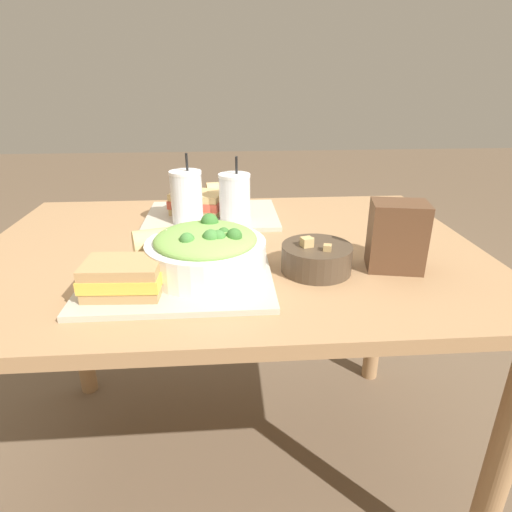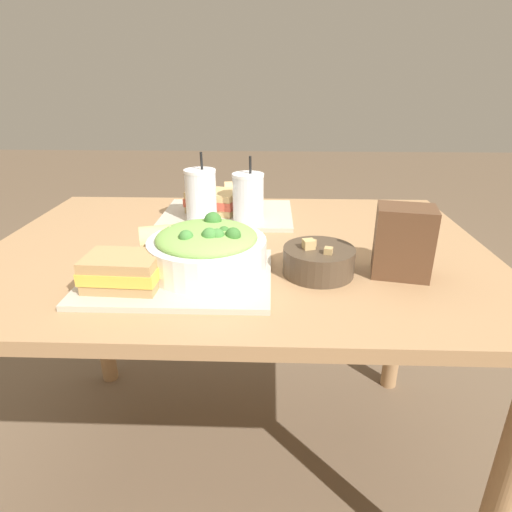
{
  "view_description": "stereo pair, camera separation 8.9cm",
  "coord_description": "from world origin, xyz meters",
  "px_view_note": "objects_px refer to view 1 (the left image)",
  "views": [
    {
      "loc": [
        -0.01,
        -1.0,
        1.14
      ],
      "look_at": [
        0.05,
        -0.19,
        0.79
      ],
      "focal_mm": 30.0,
      "sensor_mm": 36.0,
      "label": 1
    },
    {
      "loc": [
        0.08,
        -1.01,
        1.14
      ],
      "look_at": [
        0.05,
        -0.19,
        0.79
      ],
      "focal_mm": 30.0,
      "sensor_mm": 36.0,
      "label": 2
    }
  ],
  "objects_px": {
    "sandwich_far": "(198,202)",
    "drink_cup_red": "(235,199)",
    "chip_bag": "(397,236)",
    "baguette_far": "(224,193)",
    "napkin_folded": "(187,244)",
    "salad_bowl": "(206,250)",
    "drink_cup_dark": "(187,199)",
    "sandwich_near": "(123,277)",
    "soup_bowl": "(316,257)",
    "baguette_near": "(159,244)"
  },
  "relations": [
    {
      "from": "drink_cup_dark",
      "to": "drink_cup_red",
      "type": "xyz_separation_m",
      "value": [
        0.13,
        -0.0,
        -0.0
      ]
    },
    {
      "from": "sandwich_near",
      "to": "chip_bag",
      "type": "distance_m",
      "value": 0.57
    },
    {
      "from": "soup_bowl",
      "to": "napkin_folded",
      "type": "xyz_separation_m",
      "value": [
        -0.29,
        0.18,
        -0.03
      ]
    },
    {
      "from": "baguette_near",
      "to": "drink_cup_red",
      "type": "distance_m",
      "value": 0.32
    },
    {
      "from": "sandwich_near",
      "to": "napkin_folded",
      "type": "relative_size",
      "value": 0.78
    },
    {
      "from": "sandwich_near",
      "to": "baguette_near",
      "type": "xyz_separation_m",
      "value": [
        0.05,
        0.16,
        0.0
      ]
    },
    {
      "from": "sandwich_near",
      "to": "soup_bowl",
      "type": "bearing_deg",
      "value": 16.52
    },
    {
      "from": "sandwich_far",
      "to": "chip_bag",
      "type": "bearing_deg",
      "value": -23.29
    },
    {
      "from": "drink_cup_red",
      "to": "baguette_near",
      "type": "bearing_deg",
      "value": -123.99
    },
    {
      "from": "baguette_near",
      "to": "chip_bag",
      "type": "relative_size",
      "value": 0.82
    },
    {
      "from": "sandwich_far",
      "to": "napkin_folded",
      "type": "xyz_separation_m",
      "value": [
        -0.02,
        -0.23,
        -0.04
      ]
    },
    {
      "from": "salad_bowl",
      "to": "chip_bag",
      "type": "bearing_deg",
      "value": 1.53
    },
    {
      "from": "soup_bowl",
      "to": "sandwich_near",
      "type": "height_order",
      "value": "soup_bowl"
    },
    {
      "from": "sandwich_far",
      "to": "drink_cup_dark",
      "type": "height_order",
      "value": "drink_cup_dark"
    },
    {
      "from": "soup_bowl",
      "to": "salad_bowl",
      "type": "bearing_deg",
      "value": -177.8
    },
    {
      "from": "salad_bowl",
      "to": "sandwich_far",
      "type": "height_order",
      "value": "salad_bowl"
    },
    {
      "from": "soup_bowl",
      "to": "baguette_far",
      "type": "bearing_deg",
      "value": 111.43
    },
    {
      "from": "soup_bowl",
      "to": "drink_cup_red",
      "type": "height_order",
      "value": "drink_cup_red"
    },
    {
      "from": "baguette_far",
      "to": "drink_cup_dark",
      "type": "relative_size",
      "value": 0.59
    },
    {
      "from": "drink_cup_red",
      "to": "chip_bag",
      "type": "height_order",
      "value": "drink_cup_red"
    },
    {
      "from": "baguette_near",
      "to": "chip_bag",
      "type": "distance_m",
      "value": 0.52
    },
    {
      "from": "salad_bowl",
      "to": "sandwich_near",
      "type": "bearing_deg",
      "value": -150.66
    },
    {
      "from": "baguette_far",
      "to": "sandwich_far",
      "type": "bearing_deg",
      "value": 131.94
    },
    {
      "from": "soup_bowl",
      "to": "drink_cup_dark",
      "type": "bearing_deg",
      "value": 132.7
    },
    {
      "from": "drink_cup_red",
      "to": "drink_cup_dark",
      "type": "bearing_deg",
      "value": 180.0
    },
    {
      "from": "drink_cup_dark",
      "to": "napkin_folded",
      "type": "distance_m",
      "value": 0.17
    },
    {
      "from": "sandwich_far",
      "to": "drink_cup_red",
      "type": "xyz_separation_m",
      "value": [
        0.11,
        -0.09,
        0.03
      ]
    },
    {
      "from": "sandwich_far",
      "to": "drink_cup_dark",
      "type": "bearing_deg",
      "value": -87.94
    },
    {
      "from": "drink_cup_red",
      "to": "napkin_folded",
      "type": "height_order",
      "value": "drink_cup_red"
    },
    {
      "from": "napkin_folded",
      "to": "drink_cup_dark",
      "type": "bearing_deg",
      "value": 92.75
    },
    {
      "from": "baguette_far",
      "to": "drink_cup_red",
      "type": "xyz_separation_m",
      "value": [
        0.03,
        -0.18,
        0.03
      ]
    },
    {
      "from": "salad_bowl",
      "to": "baguette_far",
      "type": "bearing_deg",
      "value": 85.57
    },
    {
      "from": "sandwich_near",
      "to": "drink_cup_red",
      "type": "height_order",
      "value": "drink_cup_red"
    },
    {
      "from": "baguette_far",
      "to": "drink_cup_dark",
      "type": "xyz_separation_m",
      "value": [
        -0.1,
        -0.18,
        0.03
      ]
    },
    {
      "from": "chip_bag",
      "to": "sandwich_far",
      "type": "bearing_deg",
      "value": 149.04
    },
    {
      "from": "soup_bowl",
      "to": "sandwich_near",
      "type": "distance_m",
      "value": 0.4
    },
    {
      "from": "salad_bowl",
      "to": "sandwich_far",
      "type": "bearing_deg",
      "value": 95.15
    },
    {
      "from": "baguette_far",
      "to": "baguette_near",
      "type": "bearing_deg",
      "value": 153.9
    },
    {
      "from": "baguette_near",
      "to": "sandwich_far",
      "type": "distance_m",
      "value": 0.35
    },
    {
      "from": "salad_bowl",
      "to": "drink_cup_red",
      "type": "xyz_separation_m",
      "value": [
        0.07,
        0.33,
        0.02
      ]
    },
    {
      "from": "salad_bowl",
      "to": "drink_cup_dark",
      "type": "height_order",
      "value": "drink_cup_dark"
    },
    {
      "from": "baguette_far",
      "to": "napkin_folded",
      "type": "bearing_deg",
      "value": 155.68
    },
    {
      "from": "napkin_folded",
      "to": "salad_bowl",
      "type": "bearing_deg",
      "value": -73.25
    },
    {
      "from": "sandwich_far",
      "to": "drink_cup_red",
      "type": "height_order",
      "value": "drink_cup_red"
    },
    {
      "from": "baguette_far",
      "to": "napkin_folded",
      "type": "height_order",
      "value": "baguette_far"
    },
    {
      "from": "baguette_near",
      "to": "sandwich_far",
      "type": "xyz_separation_m",
      "value": [
        0.07,
        0.35,
        -0.0
      ]
    },
    {
      "from": "chip_bag",
      "to": "salad_bowl",
      "type": "bearing_deg",
      "value": -167.03
    },
    {
      "from": "salad_bowl",
      "to": "drink_cup_red",
      "type": "distance_m",
      "value": 0.34
    },
    {
      "from": "baguette_far",
      "to": "chip_bag",
      "type": "bearing_deg",
      "value": -151.01
    },
    {
      "from": "sandwich_near",
      "to": "drink_cup_red",
      "type": "xyz_separation_m",
      "value": [
        0.22,
        0.42,
        0.03
      ]
    }
  ]
}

